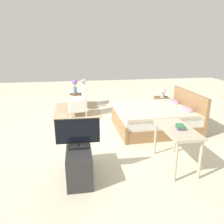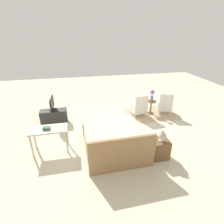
{
  "view_description": "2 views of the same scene",
  "coord_description": "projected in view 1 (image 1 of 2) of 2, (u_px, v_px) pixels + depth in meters",
  "views": [
    {
      "loc": [
        5.33,
        -0.9,
        2.15
      ],
      "look_at": [
        0.36,
        -0.09,
        0.57
      ],
      "focal_mm": 35.0,
      "sensor_mm": 36.0,
      "label": 1
    },
    {
      "loc": [
        1.1,
        5.29,
        3.23
      ],
      "look_at": [
        0.06,
        0.29,
        0.83
      ],
      "focal_mm": 28.0,
      "sensor_mm": 36.0,
      "label": 2
    }
  ],
  "objects": [
    {
      "name": "ground_plane",
      "position": [
        113.0,
        128.0,
        5.8
      ],
      "size": [
        16.0,
        16.0,
        0.0
      ],
      "primitive_type": "plane",
      "color": "beige"
    },
    {
      "name": "floor_rug",
      "position": [
        78.0,
        110.0,
        7.42
      ],
      "size": [
        2.1,
        1.5,
        0.01
      ],
      "color": "tan",
      "rests_on": "ground_plane"
    },
    {
      "name": "bed",
      "position": [
        156.0,
        118.0,
        5.72
      ],
      "size": [
        1.73,
        2.02,
        0.96
      ],
      "color": "#997047",
      "rests_on": "ground_plane"
    },
    {
      "name": "armchair_by_window_left",
      "position": [
        78.0,
        95.0,
        7.85
      ],
      "size": [
        0.66,
        0.66,
        0.92
      ],
      "color": "white",
      "rests_on": "floor_rug"
    },
    {
      "name": "armchair_by_window_right",
      "position": [
        79.0,
        103.0,
        6.78
      ],
      "size": [
        0.6,
        0.6,
        0.92
      ],
      "color": "white",
      "rests_on": "floor_rug"
    },
    {
      "name": "side_table",
      "position": [
        76.0,
        100.0,
        7.31
      ],
      "size": [
        0.4,
        0.4,
        0.57
      ],
      "color": "brown",
      "rests_on": "ground_plane"
    },
    {
      "name": "flower_vase",
      "position": [
        75.0,
        85.0,
        7.16
      ],
      "size": [
        0.17,
        0.17,
        0.48
      ],
      "color": "#4C709E",
      "rests_on": "side_table"
    },
    {
      "name": "nightstand",
      "position": [
        162.0,
        106.0,
        6.92
      ],
      "size": [
        0.44,
        0.41,
        0.55
      ],
      "color": "brown",
      "rests_on": "ground_plane"
    },
    {
      "name": "table_lamp",
      "position": [
        163.0,
        91.0,
        6.77
      ],
      "size": [
        0.22,
        0.22,
        0.33
      ],
      "color": "silver",
      "rests_on": "nightstand"
    },
    {
      "name": "tv_stand",
      "position": [
        79.0,
        162.0,
        3.65
      ],
      "size": [
        0.96,
        0.4,
        0.53
      ],
      "color": "#2D2D2D",
      "rests_on": "ground_plane"
    },
    {
      "name": "tv_flatscreen",
      "position": [
        78.0,
        133.0,
        3.49
      ],
      "size": [
        0.21,
        0.71,
        0.49
      ],
      "color": "black",
      "rests_on": "tv_stand"
    },
    {
      "name": "vanity_desk",
      "position": [
        177.0,
        134.0,
        3.87
      ],
      "size": [
        1.04,
        0.52,
        0.74
      ],
      "color": "beige",
      "rests_on": "ground_plane"
    },
    {
      "name": "book_stack",
      "position": [
        180.0,
        127.0,
        3.79
      ],
      "size": [
        0.21,
        0.16,
        0.07
      ],
      "color": "#66387A",
      "rests_on": "vanity_desk"
    }
  ]
}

